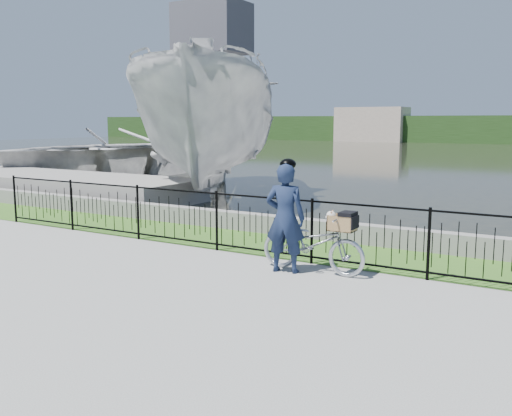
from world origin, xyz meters
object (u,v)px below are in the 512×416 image
Objects in this scene: cyclist at (285,217)px; boat_near at (213,127)px; boat_far at (107,152)px; bicycle_rig at (313,243)px; dock at (60,185)px.

cyclist is 10.09m from boat_near.
boat_near is at bearing -19.52° from boat_far.
bicycle_rig is 0.98× the size of cyclist.
cyclist is at bearing -48.17° from boat_near.
boat_near reaches higher than boat_far.
dock is 6.61m from boat_far.
bicycle_rig is 0.15× the size of boat_near.
cyclist is (-0.40, -0.23, 0.43)m from bicycle_rig.
boat_far is (-14.36, 10.17, 0.16)m from cyclist.
cyclist reaches higher than dock.
cyclist reaches higher than bicycle_rig.
bicycle_rig is 0.16× the size of boat_far.
dock is 0.86× the size of boat_far.
boat_near reaches higher than dock.
bicycle_rig is at bearing -33.96° from boat_far.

